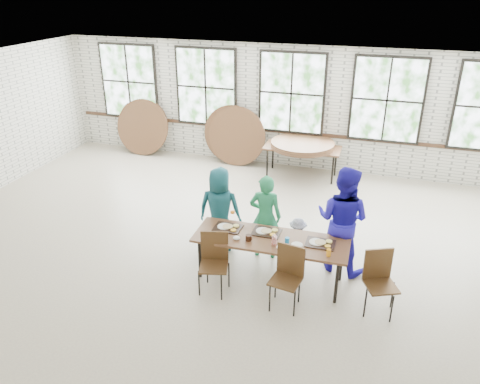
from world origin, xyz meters
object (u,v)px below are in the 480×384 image
(chair_near_right, at_px, (288,271))
(storage_table, at_px, (302,149))
(dining_table, at_px, (271,241))
(chair_near_left, at_px, (214,257))

(chair_near_right, distance_m, storage_table, 4.93)
(dining_table, distance_m, chair_near_left, 0.91)
(chair_near_right, bearing_deg, storage_table, 107.70)
(dining_table, bearing_deg, chair_near_right, -54.33)
(storage_table, bearing_deg, dining_table, -86.39)
(chair_near_left, xyz_separation_m, storage_table, (0.41, 4.84, 0.13))
(chair_near_left, bearing_deg, chair_near_right, -16.58)
(storage_table, bearing_deg, chair_near_left, -95.77)
(dining_table, xyz_separation_m, chair_near_left, (-0.76, -0.49, -0.13))
(dining_table, distance_m, chair_near_right, 0.67)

